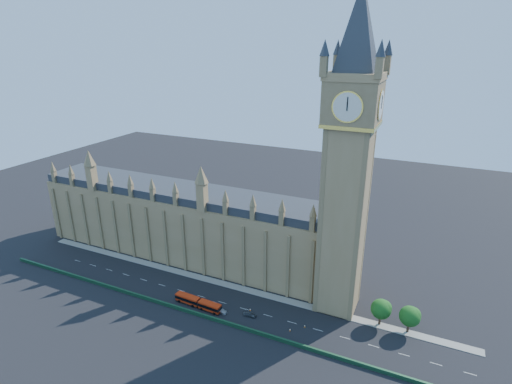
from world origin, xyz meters
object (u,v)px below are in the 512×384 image
at_px(red_bus, 198,303).
at_px(car_silver, 214,305).
at_px(car_white, 221,311).
at_px(car_grey, 250,314).

distance_m(red_bus, car_silver, 5.25).
bearing_deg(car_white, car_silver, 69.45).
bearing_deg(red_bus, car_silver, 27.72).
relative_size(red_bus, car_white, 3.91).
bearing_deg(car_grey, red_bus, 97.73).
bearing_deg(car_grey, car_silver, 91.04).
distance_m(car_silver, car_white, 3.71).
bearing_deg(car_silver, car_grey, -84.75).
bearing_deg(car_white, car_grey, -70.37).
relative_size(car_grey, car_white, 0.97).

